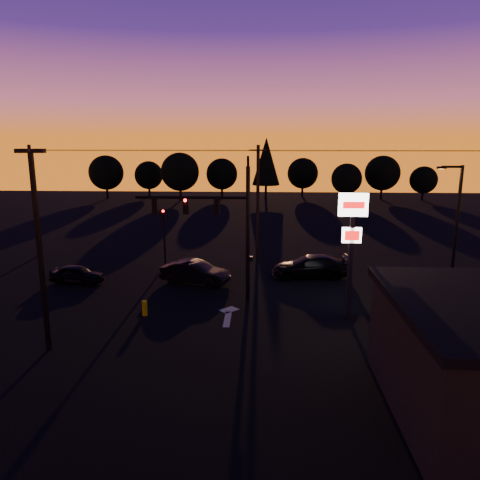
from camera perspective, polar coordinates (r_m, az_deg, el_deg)
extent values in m
plane|color=black|center=(24.69, -2.89, -10.49)|extent=(120.00, 120.00, 0.00)
cube|color=beige|center=(25.56, -1.54, -9.63)|extent=(0.35, 2.20, 0.01)
cube|color=beige|center=(26.86, -1.33, -8.50)|extent=(1.20, 1.20, 0.01)
cylinder|color=black|center=(27.21, 0.96, 0.56)|extent=(0.24, 0.24, 8.00)
cylinder|color=black|center=(26.66, 0.99, 9.42)|extent=(0.14, 0.52, 0.76)
cylinder|color=black|center=(27.13, -5.93, 5.17)|extent=(6.50, 0.16, 0.16)
cube|color=black|center=(27.02, -2.86, 4.12)|extent=(0.32, 0.22, 0.95)
sphere|color=black|center=(26.84, -2.89, 4.82)|extent=(0.18, 0.18, 0.18)
sphere|color=black|center=(26.89, -2.88, 4.19)|extent=(0.18, 0.18, 0.18)
sphere|color=black|center=(26.93, -2.88, 3.56)|extent=(0.18, 0.18, 0.18)
cube|color=black|center=(27.25, -6.64, 4.13)|extent=(0.32, 0.22, 0.95)
sphere|color=#FF0705|center=(27.07, -6.70, 4.82)|extent=(0.18, 0.18, 0.18)
sphere|color=black|center=(27.11, -6.68, 4.19)|extent=(0.18, 0.18, 0.18)
sphere|color=black|center=(27.16, -6.67, 3.56)|extent=(0.18, 0.18, 0.18)
cube|color=black|center=(27.59, -10.34, 4.11)|extent=(0.32, 0.22, 0.95)
sphere|color=black|center=(27.42, -10.43, 4.79)|extent=(0.18, 0.18, 0.18)
sphere|color=black|center=(27.46, -10.40, 4.17)|extent=(0.18, 0.18, 0.18)
sphere|color=black|center=(27.50, -10.38, 3.55)|extent=(0.18, 0.18, 0.18)
cube|color=black|center=(27.53, 1.32, -2.29)|extent=(0.22, 0.18, 0.28)
cylinder|color=black|center=(35.74, -9.18, -0.30)|extent=(0.14, 0.14, 3.60)
cube|color=black|center=(35.34, -9.30, 3.02)|extent=(0.30, 0.20, 0.90)
sphere|color=#FF0705|center=(35.17, -9.36, 3.50)|extent=(0.18, 0.18, 0.18)
sphere|color=black|center=(35.22, -9.34, 3.05)|extent=(0.18, 0.18, 0.18)
sphere|color=black|center=(35.26, -9.33, 2.60)|extent=(0.18, 0.18, 0.18)
cube|color=black|center=(22.49, -23.18, -1.73)|extent=(0.18, 0.18, 9.00)
cube|color=black|center=(22.06, -25.04, 9.83)|extent=(0.55, 0.30, 0.18)
cube|color=black|center=(21.75, -23.38, 9.95)|extent=(0.55, 0.30, 0.18)
cube|color=black|center=(25.41, 13.29, -2.51)|extent=(0.22, 0.22, 6.40)
cube|color=white|center=(24.82, 13.64, 4.20)|extent=(1.50, 0.25, 1.20)
cube|color=red|center=(24.68, 13.70, 4.15)|extent=(1.10, 0.02, 0.35)
cube|color=white|center=(25.09, 13.45, 0.58)|extent=(1.00, 0.22, 0.80)
cube|color=red|center=(24.97, 13.51, 0.52)|extent=(0.75, 0.02, 0.50)
cylinder|color=black|center=(30.99, 24.82, 0.87)|extent=(0.20, 0.20, 8.00)
cylinder|color=black|center=(30.30, 24.44, 8.13)|extent=(1.20, 0.14, 0.14)
cube|color=black|center=(30.08, 23.36, 8.10)|extent=(0.50, 0.22, 0.14)
plane|color=#FFB759|center=(30.09, 23.35, 7.95)|extent=(0.35, 0.35, 0.00)
cylinder|color=black|center=(41.22, -23.79, 4.31)|extent=(0.26, 0.26, 9.00)
cube|color=black|center=(40.91, -24.30, 9.99)|extent=(1.40, 0.10, 0.10)
cylinder|color=black|center=(36.97, 2.18, 4.53)|extent=(0.26, 0.26, 9.00)
cube|color=black|center=(36.62, 2.23, 10.90)|extent=(1.40, 0.10, 0.10)
cylinder|color=black|center=(37.19, -12.03, 10.59)|extent=(18.00, 0.02, 0.02)
cylinder|color=black|center=(37.77, -11.80, 10.70)|extent=(18.00, 0.02, 0.02)
cylinder|color=black|center=(38.35, -11.58, 10.66)|extent=(18.00, 0.02, 0.02)
cylinder|color=black|center=(37.08, 16.51, 10.34)|extent=(18.00, 0.02, 0.02)
cylinder|color=black|center=(37.66, 16.30, 10.46)|extent=(18.00, 0.02, 0.02)
cylinder|color=black|center=(38.24, 16.08, 10.42)|extent=(18.00, 0.02, 0.02)
cube|color=black|center=(21.91, 20.69, -10.44)|extent=(2.20, 0.05, 1.60)
cylinder|color=#D0D502|center=(26.46, -11.53, -8.13)|extent=(0.28, 0.28, 0.85)
cylinder|color=black|center=(77.06, -15.86, 5.50)|extent=(0.36, 0.36, 1.62)
sphere|color=black|center=(76.75, -16.01, 7.90)|extent=(5.36, 5.36, 5.36)
cylinder|color=black|center=(78.29, -10.98, 5.75)|extent=(0.36, 0.36, 1.38)
sphere|color=black|center=(78.03, -11.07, 7.76)|extent=(4.54, 4.54, 4.54)
cylinder|color=black|center=(72.20, -7.25, 5.48)|extent=(0.36, 0.36, 1.75)
sphere|color=black|center=(71.86, -7.33, 8.25)|extent=(5.77, 5.78, 5.78)
cylinder|color=black|center=(75.40, -2.21, 5.77)|extent=(0.36, 0.36, 1.50)
sphere|color=black|center=(75.10, -2.23, 8.04)|extent=(4.95, 4.95, 4.95)
cylinder|color=black|center=(72.11, 3.17, 5.80)|extent=(0.36, 0.36, 2.38)
cone|color=black|center=(71.71, 3.21, 9.57)|extent=(4.18, 4.18, 7.12)
cylinder|color=black|center=(77.42, 7.60, 5.85)|extent=(0.36, 0.36, 1.50)
sphere|color=black|center=(77.13, 7.66, 8.06)|extent=(4.95, 4.95, 4.95)
cylinder|color=black|center=(72.31, 12.76, 5.13)|extent=(0.36, 0.36, 1.38)
sphere|color=black|center=(72.02, 12.87, 7.30)|extent=(4.54, 4.54, 4.54)
cylinder|color=black|center=(76.48, 16.82, 5.39)|extent=(0.36, 0.36, 1.62)
sphere|color=black|center=(76.17, 16.98, 7.81)|extent=(5.36, 5.36, 5.36)
cylinder|color=black|center=(77.25, 21.32, 4.99)|extent=(0.36, 0.36, 1.25)
sphere|color=black|center=(76.99, 21.47, 6.83)|extent=(4.12, 4.12, 4.12)
imported|color=black|center=(33.22, -19.27, -3.96)|extent=(3.78, 1.99, 1.22)
imported|color=black|center=(31.45, -5.50, -3.94)|extent=(4.86, 2.89, 1.51)
imported|color=black|center=(32.98, 8.54, -3.21)|extent=(5.43, 2.47, 1.54)
imported|color=black|center=(24.07, 24.31, -10.59)|extent=(2.68, 4.89, 1.30)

